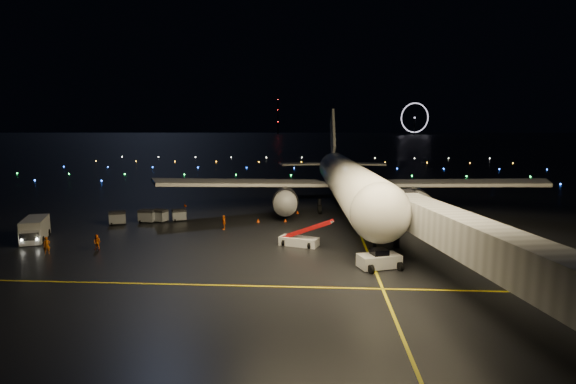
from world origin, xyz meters
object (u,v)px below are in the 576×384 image
crew_c (224,222)px  baggage_cart_0 (179,215)px  crew_a (47,245)px  airliner (346,158)px  baggage_cart_1 (159,216)px  pushback_tug (379,258)px  belt_loader (299,232)px  baggage_cart_2 (147,216)px  baggage_cart_3 (117,218)px  crew_b (97,242)px  service_truck (35,229)px

crew_c → baggage_cart_0: size_ratio=1.00×
crew_a → crew_c: size_ratio=0.97×
baggage_cart_0 → airliner: bearing=-3.7°
baggage_cart_1 → pushback_tug: bearing=-16.3°
belt_loader → baggage_cart_2: (-22.12, 11.15, -0.66)m
airliner → pushback_tug: size_ratio=15.32×
crew_a → baggage_cart_3: bearing=56.3°
baggage_cart_2 → crew_b: bearing=-86.2°
baggage_cart_2 → baggage_cart_0: bearing=24.3°
belt_loader → airliner: bearing=92.7°
belt_loader → baggage_cart_0: bearing=164.4°
crew_b → baggage_cart_3: size_ratio=0.80×
crew_b → crew_c: (12.05, 10.73, 0.10)m
baggage_cart_1 → crew_c: bearing=-4.5°
baggage_cart_1 → airliner: bearing=38.8°
pushback_tug → baggage_cart_2: 35.65m
crew_c → crew_a: bearing=-68.4°
crew_c → baggage_cart_3: size_ratio=0.89×
service_truck → baggage_cart_2: service_truck is taller
crew_b → baggage_cart_1: bearing=87.5°
service_truck → baggage_cart_2: size_ratio=3.40×
baggage_cart_0 → crew_b: bearing=-129.8°
belt_loader → service_truck: belt_loader is taller
baggage_cart_1 → baggage_cart_3: size_ratio=0.96×
pushback_tug → crew_b: pushback_tug is taller
baggage_cart_1 → baggage_cart_2: bearing=-143.8°
baggage_cart_3 → baggage_cart_0: bearing=-1.5°
baggage_cart_3 → service_truck: bearing=-146.2°
crew_c → baggage_cart_1: size_ratio=0.92×
pushback_tug → crew_c: 23.85m
baggage_cart_2 → baggage_cart_3: size_ratio=0.99×
belt_loader → crew_c: (-10.27, 7.44, -0.61)m
crew_c → baggage_cart_2: 12.42m
baggage_cart_0 → baggage_cart_1: bearing=176.1°
belt_loader → crew_b: belt_loader is taller
baggage_cart_0 → pushback_tug: bearing=-62.7°
baggage_cart_2 → baggage_cart_3: baggage_cart_3 is taller
airliner → crew_b: (-29.01, -25.32, -7.75)m
pushback_tug → crew_a: size_ratio=2.10×
belt_loader → baggage_cart_1: 23.63m
service_truck → baggage_cart_0: (13.94, 12.10, -0.53)m
service_truck → crew_b: service_truck is taller
crew_c → baggage_cart_1: (-10.25, 4.24, -0.08)m
service_truck → baggage_cart_1: 15.92m
belt_loader → baggage_cart_3: belt_loader is taller
pushback_tug → belt_loader: size_ratio=0.61×
service_truck → baggage_cart_3: service_truck is taller
crew_a → baggage_cart_2: (4.83, 16.33, -0.02)m
crew_a → baggage_cart_0: (9.00, 17.83, -0.12)m
pushback_tug → crew_a: (-35.03, 2.62, -0.00)m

